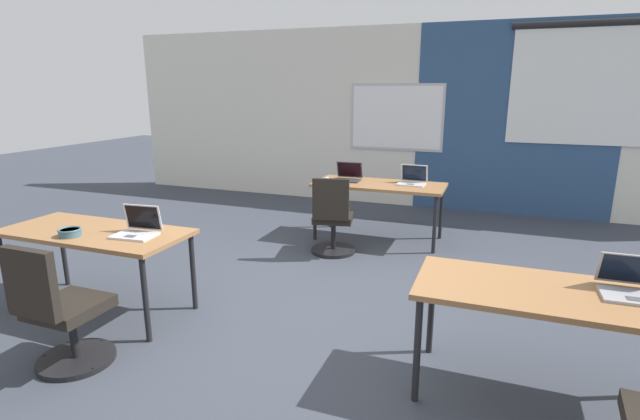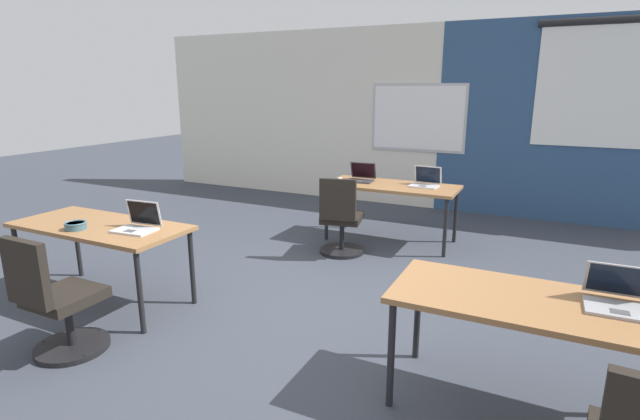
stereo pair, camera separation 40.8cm
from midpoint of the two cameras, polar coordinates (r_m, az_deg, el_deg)
ground_plane at (r=4.24m, az=1.58°, el=-12.02°), size 24.00×24.00×0.00m
back_wall_assembly at (r=7.81m, az=15.15°, el=10.45°), size 10.00×0.27×2.80m
desk_near_left at (r=4.54m, az=-22.29°, el=-2.34°), size 1.60×0.70×0.72m
desk_near_right at (r=3.11m, az=27.69°, el=-10.53°), size 1.60×0.70×0.72m
desk_far_center at (r=6.00m, az=10.39°, el=2.40°), size 1.60×0.70×0.72m
laptop_far_right at (r=5.97m, az=14.31°, el=3.21°), size 0.35×0.30×0.23m
laptop_far_left at (r=6.15m, az=6.76°, el=3.87°), size 0.35×0.33×0.23m
mousepad_far_left at (r=6.18m, az=4.27°, el=3.53°), size 0.22×0.19×0.00m
mouse_far_left at (r=6.17m, az=4.28°, el=3.71°), size 0.07×0.10×0.03m
chair_far_left at (r=5.49m, az=4.61°, el=-1.57°), size 0.52×0.58×0.92m
laptop_near_right_end at (r=3.21m, az=35.07°, el=-8.70°), size 0.34×0.32×0.22m
laptop_near_left_inner at (r=4.22m, az=-18.24°, el=-1.63°), size 0.35×0.30×0.24m
chair_near_left_inner at (r=3.85m, az=-26.04°, el=-10.25°), size 0.52×0.54×0.92m
snack_bowl at (r=4.44m, az=-24.68°, el=-1.68°), size 0.18×0.18×0.06m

